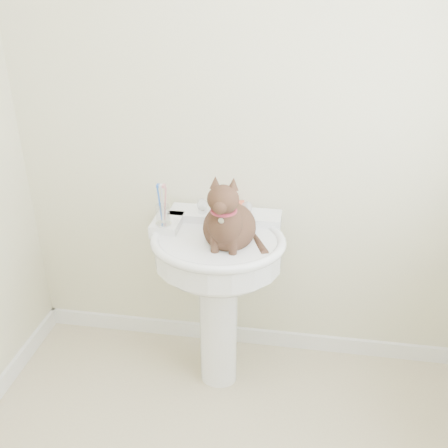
% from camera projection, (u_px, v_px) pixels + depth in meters
% --- Properties ---
extents(wall_back, '(2.20, 0.00, 2.50)m').
position_uv_depth(wall_back, '(248.00, 115.00, 2.17)').
color(wall_back, beige).
rests_on(wall_back, ground).
extents(baseboard_back, '(2.20, 0.02, 0.09)m').
position_uv_depth(baseboard_back, '(243.00, 335.00, 2.71)').
color(baseboard_back, white).
rests_on(baseboard_back, floor).
extents(pedestal_sink, '(0.60, 0.59, 0.82)m').
position_uv_depth(pedestal_sink, '(218.00, 266.00, 2.20)').
color(pedestal_sink, white).
rests_on(pedestal_sink, floor).
extents(faucet, '(0.28, 0.12, 0.14)m').
position_uv_depth(faucet, '(224.00, 208.00, 2.23)').
color(faucet, silver).
rests_on(faucet, pedestal_sink).
extents(soap_bar, '(0.10, 0.08, 0.03)m').
position_uv_depth(soap_bar, '(235.00, 206.00, 2.31)').
color(soap_bar, '#D55133').
rests_on(soap_bar, pedestal_sink).
extents(toothbrush_cup, '(0.07, 0.07, 0.19)m').
position_uv_depth(toothbrush_cup, '(163.00, 214.00, 2.15)').
color(toothbrush_cup, silver).
rests_on(toothbrush_cup, pedestal_sink).
extents(cat, '(0.25, 0.31, 0.45)m').
position_uv_depth(cat, '(228.00, 223.00, 2.06)').
color(cat, '#512B1F').
rests_on(cat, pedestal_sink).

